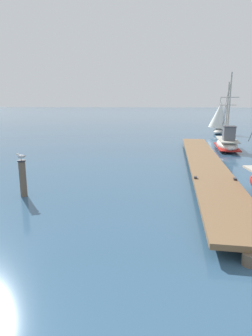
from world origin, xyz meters
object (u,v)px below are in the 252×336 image
at_px(fishing_boat_1, 227,142).
at_px(mooring_piling, 23,177).
at_px(perched_seagull, 21,156).
at_px(distant_sailboat, 219,118).

relative_size(fishing_boat_1, mooring_piling, 3.99).
bearing_deg(perched_seagull, mooring_piling, -172.93).
height_order(mooring_piling, perched_seagull, perched_seagull).
bearing_deg(fishing_boat_1, mooring_piling, -129.31).
bearing_deg(fishing_boat_1, distant_sailboat, 82.74).
bearing_deg(perched_seagull, distant_sailboat, 64.31).
height_order(fishing_boat_1, mooring_piling, fishing_boat_1).
relative_size(mooring_piling, distant_sailboat, 0.34).
distance_m(fishing_boat_1, distant_sailboat, 12.11).
bearing_deg(mooring_piling, perched_seagull, 7.07).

